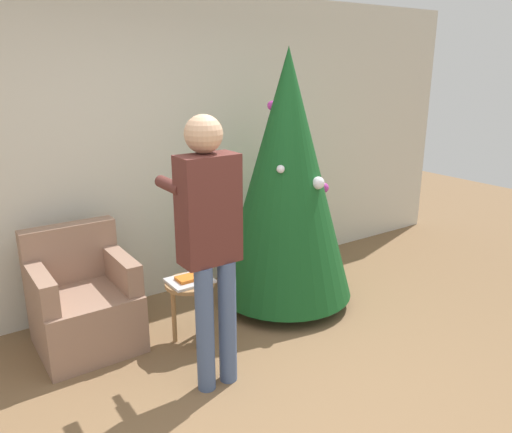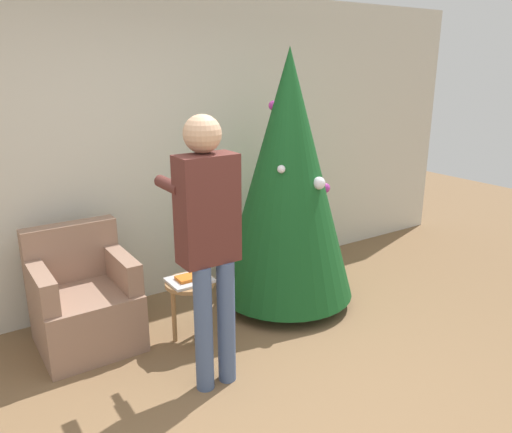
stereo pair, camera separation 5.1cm
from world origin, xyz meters
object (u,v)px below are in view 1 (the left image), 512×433
side_stool (190,293)px  armchair (84,304)px  christmas_tree (287,177)px  person_standing (209,231)px

side_stool → armchair: bearing=147.9°
christmas_tree → side_stool: size_ratio=4.40×
christmas_tree → person_standing: 1.31m
christmas_tree → side_stool: (-1.02, -0.14, -0.75)m
person_standing → side_stool: size_ratio=3.56×
christmas_tree → armchair: 1.92m
armchair → side_stool: armchair is taller
armchair → side_stool: (0.69, -0.43, 0.08)m
armchair → person_standing: 1.35m
armchair → person_standing: person_standing is taller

